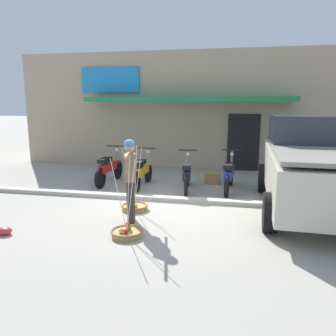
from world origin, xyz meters
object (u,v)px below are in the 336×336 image
Objects in this scene: fruit_basket_left_side at (127,232)px; wooden_crate at (212,178)px; fruit_basket_right_side at (134,207)px; fruit_vendor at (130,175)px; motorcycle_third_in_row at (187,175)px; motorcycle_end_of_row at (229,175)px; motorcycle_nearest_shop at (109,169)px; parked_truck at (312,165)px; plastic_litter_bag at (4,231)px; motorcycle_second_in_row at (142,172)px.

fruit_basket_left_side is 4.56m from wooden_crate.
fruit_basket_right_side is 3.30× the size of wooden_crate.
fruit_vendor is at bearing -110.92° from wooden_crate.
motorcycle_third_in_row and motorcycle_end_of_row have the same top height.
fruit_basket_left_side reaches higher than motorcycle_nearest_shop.
parked_truck is 6.48m from plastic_litter_bag.
motorcycle_end_of_row is 5.60m from plastic_litter_bag.
wooden_crate is at bearing 60.25° from motorcycle_third_in_row.
motorcycle_nearest_shop is 5.58m from parked_truck.
fruit_basket_right_side reaches higher than motorcycle_second_in_row.
wooden_crate is at bearing 120.73° from motorcycle_end_of_row.
fruit_vendor is at bearing -79.02° from motorcycle_second_in_row.
motorcycle_second_in_row is 0.38× the size of parked_truck.
motorcycle_end_of_row is (1.91, 2.79, -0.52)m from fruit_vendor.
motorcycle_second_in_row is 4.18m from plastic_litter_bag.
motorcycle_nearest_shop is 1.00× the size of motorcycle_end_of_row.
motorcycle_nearest_shop is 1.00× the size of motorcycle_third_in_row.
motorcycle_end_of_row is (1.76, 3.53, 0.37)m from fruit_basket_left_side.
fruit_basket_right_side is 2.09m from motorcycle_second_in_row.
fruit_vendor is 6.05× the size of plastic_litter_bag.
fruit_vendor is 0.93× the size of motorcycle_nearest_shop.
motorcycle_third_in_row is (0.63, 3.31, 0.37)m from fruit_basket_left_side.
motorcycle_third_in_row is 1.28m from wooden_crate.
motorcycle_end_of_row is 0.38× the size of parked_truck.
motorcycle_end_of_row reaches higher than plastic_litter_bag.
fruit_vendor reaches higher than fruit_basket_right_side.
fruit_vendor is 4.05m from parked_truck.
fruit_basket_left_side and fruit_basket_right_side have the same top height.
motorcycle_third_in_row is 3.17m from parked_truck.
fruit_basket_right_side reaches higher than plastic_litter_bag.
motorcycle_third_in_row is 1.00× the size of motorcycle_end_of_row.
fruit_basket_left_side is at bearing -78.27° from fruit_basket_right_side.
motorcycle_end_of_row is 2.27m from parked_truck.
plastic_litter_bag is at bearing -170.62° from fruit_basket_left_side.
motorcycle_third_in_row is at bearing 63.09° from fruit_basket_right_side.
fruit_vendor is 4.00m from wooden_crate.
motorcycle_third_in_row is 0.38× the size of parked_truck.
fruit_vendor is 3.45m from motorcycle_nearest_shop.
fruit_basket_left_side is 4.36m from parked_truck.
parked_truck is (4.26, -1.18, 0.58)m from motorcycle_second_in_row.
plastic_litter_bag is at bearing -136.60° from fruit_basket_right_side.
fruit_vendor reaches higher than motorcycle_end_of_row.
parked_truck is at bearing -14.74° from motorcycle_nearest_shop.
fruit_basket_left_side is 2.28m from plastic_litter_bag.
motorcycle_end_of_row reaches higher than wooden_crate.
plastic_litter_bag is at bearing -135.78° from motorcycle_end_of_row.
fruit_vendor is 1.17m from fruit_basket_right_side.
motorcycle_nearest_shop is 6.51× the size of plastic_litter_bag.
motorcycle_nearest_shop is at bearing 167.93° from motorcycle_second_in_row.
fruit_basket_right_side is 2.72m from motorcycle_nearest_shop.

